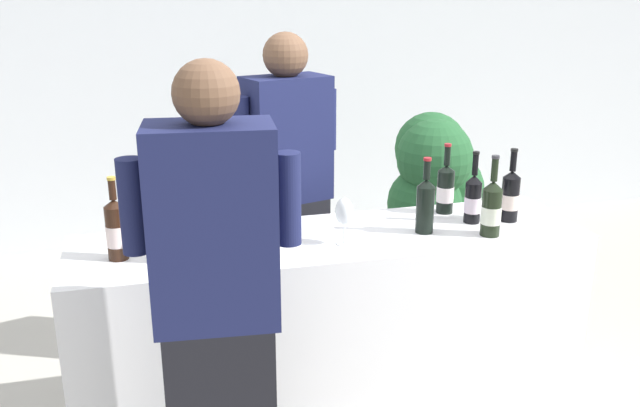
{
  "coord_description": "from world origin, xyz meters",
  "views": [
    {
      "loc": [
        -0.73,
        -2.56,
        1.91
      ],
      "look_at": [
        -0.06,
        0.0,
        1.06
      ],
      "focal_mm": 37.43,
      "sensor_mm": 36.0,
      "label": 1
    }
  ],
  "objects_px": {
    "wine_bottle_2": "(445,189)",
    "wine_bottle_7": "(116,230)",
    "wine_bottle_0": "(171,231)",
    "ice_bucket": "(223,224)",
    "wine_bottle_6": "(473,199)",
    "wine_bottle_1": "(510,196)",
    "wine_bottle_5": "(274,207)",
    "wine_bottle_8": "(491,208)",
    "person_guest": "(219,337)",
    "wine_bottle_3": "(425,204)",
    "person_server": "(288,208)",
    "wine_bottle_4": "(290,209)",
    "potted_shrub": "(436,184)",
    "wine_glass": "(344,213)"
  },
  "relations": [
    {
      "from": "wine_bottle_2",
      "to": "wine_bottle_7",
      "type": "height_order",
      "value": "same"
    },
    {
      "from": "wine_bottle_0",
      "to": "wine_bottle_2",
      "type": "relative_size",
      "value": 1.03
    },
    {
      "from": "wine_bottle_7",
      "to": "ice_bucket",
      "type": "height_order",
      "value": "wine_bottle_7"
    },
    {
      "from": "wine_bottle_2",
      "to": "wine_bottle_6",
      "type": "distance_m",
      "value": 0.17
    },
    {
      "from": "wine_bottle_1",
      "to": "wine_bottle_2",
      "type": "bearing_deg",
      "value": 141.99
    },
    {
      "from": "wine_bottle_5",
      "to": "wine_bottle_8",
      "type": "relative_size",
      "value": 0.88
    },
    {
      "from": "wine_bottle_7",
      "to": "person_guest",
      "type": "bearing_deg",
      "value": -62.39
    },
    {
      "from": "wine_bottle_3",
      "to": "wine_bottle_5",
      "type": "relative_size",
      "value": 1.08
    },
    {
      "from": "wine_bottle_0",
      "to": "person_server",
      "type": "bearing_deg",
      "value": 49.66
    },
    {
      "from": "wine_bottle_1",
      "to": "wine_bottle_0",
      "type": "bearing_deg",
      "value": -176.1
    },
    {
      "from": "wine_bottle_3",
      "to": "wine_bottle_7",
      "type": "height_order",
      "value": "same"
    },
    {
      "from": "person_guest",
      "to": "wine_bottle_1",
      "type": "bearing_deg",
      "value": 24.25
    },
    {
      "from": "wine_bottle_3",
      "to": "person_server",
      "type": "height_order",
      "value": "person_server"
    },
    {
      "from": "wine_bottle_4",
      "to": "wine_bottle_8",
      "type": "xyz_separation_m",
      "value": [
        0.83,
        -0.19,
        -0.01
      ]
    },
    {
      "from": "potted_shrub",
      "to": "ice_bucket",
      "type": "bearing_deg",
      "value": -143.16
    },
    {
      "from": "wine_bottle_5",
      "to": "ice_bucket",
      "type": "bearing_deg",
      "value": -147.97
    },
    {
      "from": "wine_bottle_2",
      "to": "wine_bottle_5",
      "type": "bearing_deg",
      "value": -175.95
    },
    {
      "from": "wine_bottle_2",
      "to": "person_guest",
      "type": "relative_size",
      "value": 0.19
    },
    {
      "from": "wine_bottle_4",
      "to": "wine_bottle_5",
      "type": "xyz_separation_m",
      "value": [
        -0.05,
        0.09,
        -0.02
      ]
    },
    {
      "from": "wine_glass",
      "to": "wine_bottle_5",
      "type": "bearing_deg",
      "value": 138.8
    },
    {
      "from": "wine_bottle_5",
      "to": "person_guest",
      "type": "xyz_separation_m",
      "value": [
        -0.33,
        -0.75,
        -0.17
      ]
    },
    {
      "from": "ice_bucket",
      "to": "wine_bottle_5",
      "type": "bearing_deg",
      "value": 32.03
    },
    {
      "from": "wine_bottle_1",
      "to": "wine_bottle_5",
      "type": "height_order",
      "value": "wine_bottle_1"
    },
    {
      "from": "wine_bottle_3",
      "to": "wine_bottle_8",
      "type": "height_order",
      "value": "wine_bottle_8"
    },
    {
      "from": "wine_bottle_0",
      "to": "wine_bottle_6",
      "type": "xyz_separation_m",
      "value": [
        1.33,
        0.12,
        -0.01
      ]
    },
    {
      "from": "wine_bottle_4",
      "to": "wine_bottle_5",
      "type": "height_order",
      "value": "wine_bottle_4"
    },
    {
      "from": "wine_bottle_4",
      "to": "person_server",
      "type": "bearing_deg",
      "value": 78.98
    },
    {
      "from": "wine_bottle_4",
      "to": "wine_bottle_7",
      "type": "distance_m",
      "value": 0.7
    },
    {
      "from": "wine_bottle_0",
      "to": "wine_glass",
      "type": "xyz_separation_m",
      "value": [
        0.69,
        0.01,
        0.01
      ]
    },
    {
      "from": "person_server",
      "to": "wine_bottle_6",
      "type": "bearing_deg",
      "value": -39.22
    },
    {
      "from": "wine_bottle_5",
      "to": "wine_glass",
      "type": "height_order",
      "value": "wine_bottle_5"
    },
    {
      "from": "wine_bottle_2",
      "to": "ice_bucket",
      "type": "xyz_separation_m",
      "value": [
        -1.06,
        -0.21,
        -0.01
      ]
    },
    {
      "from": "wine_bottle_3",
      "to": "potted_shrub",
      "type": "height_order",
      "value": "wine_bottle_3"
    },
    {
      "from": "wine_bottle_3",
      "to": "potted_shrub",
      "type": "xyz_separation_m",
      "value": [
        0.54,
        1.07,
        -0.25
      ]
    },
    {
      "from": "wine_bottle_2",
      "to": "wine_bottle_5",
      "type": "xyz_separation_m",
      "value": [
        -0.82,
        -0.06,
        -0.01
      ]
    },
    {
      "from": "person_guest",
      "to": "wine_bottle_4",
      "type": "bearing_deg",
      "value": 60.12
    },
    {
      "from": "wine_bottle_8",
      "to": "wine_bottle_1",
      "type": "bearing_deg",
      "value": 40.48
    },
    {
      "from": "wine_bottle_6",
      "to": "wine_bottle_3",
      "type": "bearing_deg",
      "value": -165.46
    },
    {
      "from": "wine_bottle_2",
      "to": "wine_bottle_3",
      "type": "distance_m",
      "value": 0.3
    },
    {
      "from": "wine_bottle_1",
      "to": "wine_bottle_4",
      "type": "distance_m",
      "value": 1.01
    },
    {
      "from": "wine_bottle_6",
      "to": "person_guest",
      "type": "height_order",
      "value": "person_guest"
    },
    {
      "from": "wine_bottle_0",
      "to": "wine_bottle_7",
      "type": "xyz_separation_m",
      "value": [
        -0.2,
        0.08,
        -0.0
      ]
    },
    {
      "from": "wine_glass",
      "to": "person_server",
      "type": "bearing_deg",
      "value": 97.03
    },
    {
      "from": "person_server",
      "to": "wine_glass",
      "type": "bearing_deg",
      "value": -82.97
    },
    {
      "from": "person_server",
      "to": "wine_bottle_1",
      "type": "bearing_deg",
      "value": -34.31
    },
    {
      "from": "wine_bottle_7",
      "to": "potted_shrub",
      "type": "relative_size",
      "value": 0.27
    },
    {
      "from": "wine_bottle_8",
      "to": "person_guest",
      "type": "distance_m",
      "value": 1.31
    },
    {
      "from": "wine_bottle_6",
      "to": "person_guest",
      "type": "xyz_separation_m",
      "value": [
        -1.21,
        -0.65,
        -0.17
      ]
    },
    {
      "from": "potted_shrub",
      "to": "wine_bottle_0",
      "type": "bearing_deg",
      "value": -144.97
    },
    {
      "from": "wine_bottle_0",
      "to": "person_guest",
      "type": "relative_size",
      "value": 0.2
    }
  ]
}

